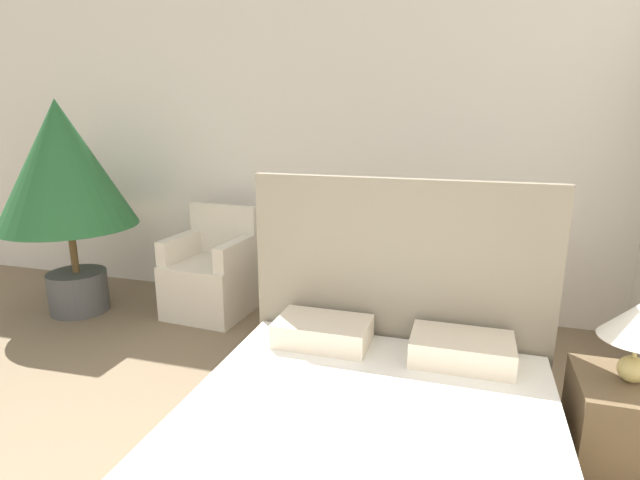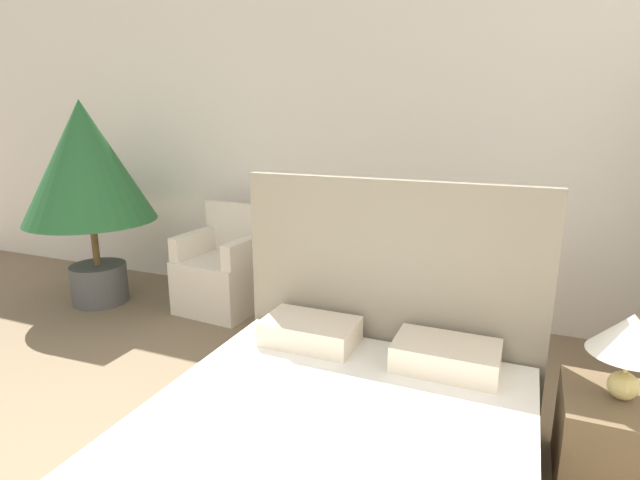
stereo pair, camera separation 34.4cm
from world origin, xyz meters
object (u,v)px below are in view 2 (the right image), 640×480
object	(u,v)px
armchair_near_window_right	(331,292)
potted_palm	(86,170)
nightstand	(615,443)
armchair_near_window_left	(222,276)
bed	(320,470)
table_lamp	(631,339)

from	to	relation	value
armchair_near_window_right	potted_palm	bearing A→B (deg)	-174.70
armchair_near_window_right	nightstand	distance (m)	2.19
armchair_near_window_left	armchair_near_window_right	world-z (taller)	same
armchair_near_window_left	bed	bearing A→B (deg)	-43.16
armchair_near_window_right	nightstand	size ratio (longest dim) A/B	1.87
armchair_near_window_right	potted_palm	world-z (taller)	potted_palm
bed	table_lamp	world-z (taller)	bed
armchair_near_window_right	table_lamp	bearing A→B (deg)	-33.72
armchair_near_window_right	potted_palm	distance (m)	2.38
armchair_near_window_left	nightstand	size ratio (longest dim) A/B	1.87
nightstand	potted_palm	bearing A→B (deg)	167.94
armchair_near_window_right	bed	bearing A→B (deg)	-71.88
bed	potted_palm	world-z (taller)	potted_palm
armchair_near_window_left	potted_palm	bearing A→B (deg)	-161.77
potted_palm	bed	bearing A→B (deg)	-28.87
armchair_near_window_left	armchair_near_window_right	distance (m)	1.03
bed	armchair_near_window_left	bearing A→B (deg)	132.70
armchair_near_window_left	table_lamp	bearing A→B (deg)	-17.37
nightstand	table_lamp	bearing A→B (deg)	118.83
bed	potted_palm	size ratio (longest dim) A/B	1.23
armchair_near_window_right	nightstand	bearing A→B (deg)	-33.89
bed	nightstand	bearing A→B (deg)	31.49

